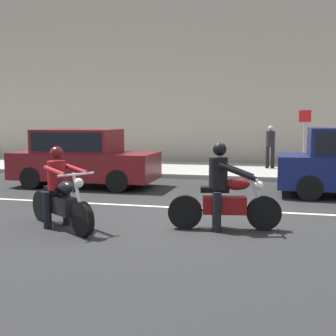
{
  "coord_description": "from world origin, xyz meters",
  "views": [
    {
      "loc": [
        1.48,
        -8.9,
        2.03
      ],
      "look_at": [
        -0.54,
        -0.73,
        1.1
      ],
      "focal_mm": 47.46,
      "sensor_mm": 36.0,
      "label": 1
    }
  ],
  "objects_px": {
    "motorcycle_with_rider_crimson": "(60,195)",
    "street_sign_post": "(304,133)",
    "parked_sedan_maroon": "(82,157)",
    "pedestrian_bystander": "(270,144)",
    "motorcycle_with_rider_black_leather": "(224,194)"
  },
  "relations": [
    {
      "from": "motorcycle_with_rider_crimson",
      "to": "parked_sedan_maroon",
      "type": "relative_size",
      "value": 0.43
    },
    {
      "from": "street_sign_post",
      "to": "pedestrian_bystander",
      "type": "height_order",
      "value": "street_sign_post"
    },
    {
      "from": "parked_sedan_maroon",
      "to": "street_sign_post",
      "type": "xyz_separation_m",
      "value": [
        6.66,
        5.32,
        0.64
      ]
    },
    {
      "from": "street_sign_post",
      "to": "pedestrian_bystander",
      "type": "xyz_separation_m",
      "value": [
        -1.25,
        -0.16,
        -0.42
      ]
    },
    {
      "from": "street_sign_post",
      "to": "pedestrian_bystander",
      "type": "bearing_deg",
      "value": -172.67
    },
    {
      "from": "motorcycle_with_rider_crimson",
      "to": "pedestrian_bystander",
      "type": "height_order",
      "value": "pedestrian_bystander"
    },
    {
      "from": "pedestrian_bystander",
      "to": "motorcycle_with_rider_black_leather",
      "type": "bearing_deg",
      "value": -94.1
    },
    {
      "from": "motorcycle_with_rider_crimson",
      "to": "motorcycle_with_rider_black_leather",
      "type": "height_order",
      "value": "motorcycle_with_rider_black_leather"
    },
    {
      "from": "motorcycle_with_rider_crimson",
      "to": "pedestrian_bystander",
      "type": "bearing_deg",
      "value": 70.03
    },
    {
      "from": "parked_sedan_maroon",
      "to": "street_sign_post",
      "type": "bearing_deg",
      "value": 38.58
    },
    {
      "from": "motorcycle_with_rider_black_leather",
      "to": "parked_sedan_maroon",
      "type": "bearing_deg",
      "value": 138.33
    },
    {
      "from": "motorcycle_with_rider_crimson",
      "to": "parked_sedan_maroon",
      "type": "distance_m",
      "value": 5.17
    },
    {
      "from": "motorcycle_with_rider_crimson",
      "to": "street_sign_post",
      "type": "bearing_deg",
      "value": 64.34
    },
    {
      "from": "motorcycle_with_rider_black_leather",
      "to": "street_sign_post",
      "type": "xyz_separation_m",
      "value": [
        1.92,
        9.54,
        0.86
      ]
    },
    {
      "from": "motorcycle_with_rider_black_leather",
      "to": "parked_sedan_maroon",
      "type": "height_order",
      "value": "parked_sedan_maroon"
    }
  ]
}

